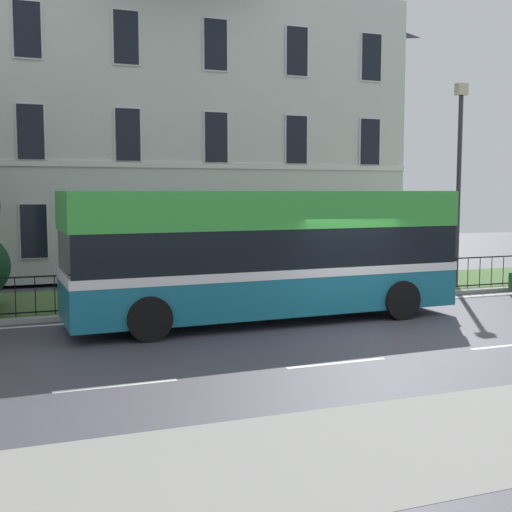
{
  "coord_description": "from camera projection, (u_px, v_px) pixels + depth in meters",
  "views": [
    {
      "loc": [
        -7.53,
        -12.31,
        3.15
      ],
      "look_at": [
        -1.27,
        4.36,
        1.38
      ],
      "focal_mm": 46.16,
      "sensor_mm": 36.0,
      "label": 1
    }
  ],
  "objects": [
    {
      "name": "ground_plane",
      "position": [
        362.0,
        329.0,
        15.13
      ],
      "size": [
        60.0,
        56.0,
        0.18
      ],
      "color": "#44414C"
    },
    {
      "name": "georgian_townhouse",
      "position": [
        144.0,
        112.0,
        26.95
      ],
      "size": [
        18.8,
        10.13,
        12.4
      ],
      "color": "silver",
      "rests_on": "ground_plane"
    },
    {
      "name": "iron_verge_railing",
      "position": [
        223.0,
        285.0,
        17.68
      ],
      "size": [
        19.69,
        0.04,
        0.97
      ],
      "color": "black",
      "rests_on": "ground_plane"
    },
    {
      "name": "single_decker_bus",
      "position": [
        266.0,
        253.0,
        15.9
      ],
      "size": [
        9.61,
        2.82,
        3.14
      ],
      "rotation": [
        0.0,
        0.0,
        0.03
      ],
      "color": "#186982",
      "rests_on": "ground_plane"
    },
    {
      "name": "street_lamp_post",
      "position": [
        459.0,
        170.0,
        20.81
      ],
      "size": [
        0.36,
        0.24,
        6.37
      ],
      "color": "#333338",
      "rests_on": "ground_plane"
    },
    {
      "name": "litter_bin",
      "position": [
        409.0,
        269.0,
        20.44
      ],
      "size": [
        0.54,
        0.54,
        1.22
      ],
      "color": "black",
      "rests_on": "ground_plane"
    }
  ]
}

